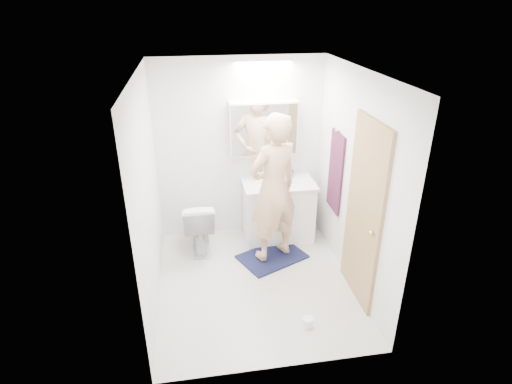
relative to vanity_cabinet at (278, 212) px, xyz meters
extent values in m
plane|color=silver|center=(-0.47, -0.96, -0.39)|extent=(2.50, 2.50, 0.00)
plane|color=white|center=(-0.47, -0.96, 2.01)|extent=(2.50, 2.50, 0.00)
plane|color=white|center=(-0.47, 0.29, 0.81)|extent=(2.50, 0.00, 2.50)
plane|color=white|center=(-0.47, -2.21, 0.81)|extent=(2.50, 0.00, 2.50)
plane|color=white|center=(-1.57, -0.96, 0.81)|extent=(0.00, 2.50, 2.50)
plane|color=white|center=(0.63, -0.96, 0.81)|extent=(0.00, 2.50, 2.50)
cube|color=white|center=(0.00, 0.00, 0.00)|extent=(0.90, 0.55, 0.78)
cube|color=white|center=(0.00, 0.00, 0.41)|extent=(0.95, 0.58, 0.04)
cylinder|color=silver|center=(0.00, 0.03, 0.45)|extent=(0.36, 0.36, 0.03)
cylinder|color=silver|center=(0.00, 0.22, 0.51)|extent=(0.02, 0.02, 0.16)
cube|color=white|center=(-0.17, 0.21, 1.11)|extent=(0.88, 0.14, 0.70)
cube|color=silver|center=(-0.17, 0.13, 1.11)|extent=(0.84, 0.01, 0.66)
imported|color=white|center=(-1.07, -0.11, -0.03)|extent=(0.41, 0.70, 0.71)
cube|color=#131F3E|center=(-0.18, -0.50, -0.38)|extent=(0.96, 0.84, 0.02)
imported|color=#D9A982|center=(-0.18, -0.50, 0.58)|extent=(0.80, 0.68, 1.84)
cube|color=#A57852|center=(0.61, -1.31, 0.61)|extent=(0.04, 0.80, 2.00)
sphere|color=gold|center=(0.57, -1.61, 0.56)|extent=(0.06, 0.06, 0.06)
cube|color=#121B3A|center=(0.61, -0.41, 0.71)|extent=(0.02, 0.42, 1.00)
cylinder|color=silver|center=(0.59, -0.41, 1.23)|extent=(0.07, 0.02, 0.02)
imported|color=beige|center=(-0.28, 0.15, 0.54)|extent=(0.10, 0.10, 0.22)
imported|color=#4F74AA|center=(-0.16, 0.18, 0.52)|extent=(0.11, 0.11, 0.18)
imported|color=#3B5BB1|center=(0.18, 0.16, 0.48)|extent=(0.13, 0.13, 0.10)
cylinder|color=white|center=(-0.06, -1.76, -0.34)|extent=(0.11, 0.11, 0.10)
camera|label=1|loc=(-1.10, -4.84, 2.64)|focal=28.97mm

